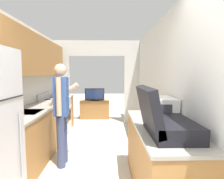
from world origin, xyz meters
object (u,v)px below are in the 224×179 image
at_px(suitcase, 163,121).
at_px(microwave, 160,107).
at_px(range_oven, 56,116).
at_px(television, 95,95).
at_px(person, 62,111).
at_px(tv_cabinet, 95,109).

xyz_separation_m(suitcase, microwave, (0.18, 0.71, -0.00)).
distance_m(range_oven, television, 1.78).
bearing_deg(suitcase, television, 103.91).
height_order(person, television, person).
relative_size(range_oven, person, 0.62).
bearing_deg(television, suitcase, -76.09).
bearing_deg(tv_cabinet, microwave, -70.78).
height_order(range_oven, television, range_oven).
relative_size(microwave, television, 0.80).
height_order(range_oven, tv_cabinet, range_oven).
xyz_separation_m(person, suitcase, (1.33, -1.11, 0.14)).
xyz_separation_m(range_oven, tv_cabinet, (0.86, 1.56, -0.15)).
xyz_separation_m(person, tv_cabinet, (0.31, 3.05, -0.60)).
relative_size(microwave, tv_cabinet, 0.54).
relative_size(suitcase, microwave, 1.27).
distance_m(tv_cabinet, television, 0.51).
distance_m(microwave, tv_cabinet, 3.73).
xyz_separation_m(microwave, television, (-1.20, 3.41, -0.24)).
relative_size(range_oven, tv_cabinet, 1.07).
bearing_deg(person, television, -6.59).
height_order(range_oven, person, person).
distance_m(microwave, television, 3.62).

